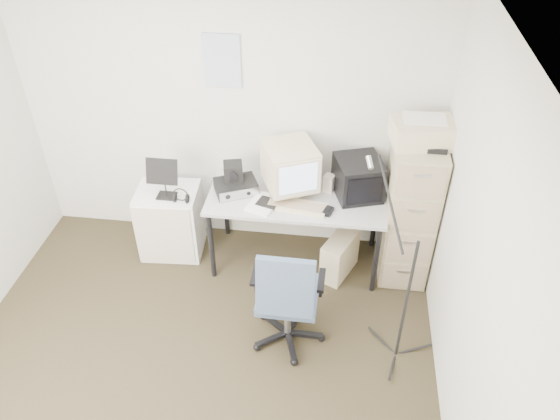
# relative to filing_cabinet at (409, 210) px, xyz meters

# --- Properties ---
(floor) EXTENTS (3.60, 3.60, 0.01)m
(floor) POSITION_rel_filing_cabinet_xyz_m (-1.58, -1.48, -0.66)
(floor) COLOR #2E2A1B
(floor) RESTS_ON ground
(ceiling) EXTENTS (3.60, 3.60, 0.01)m
(ceiling) POSITION_rel_filing_cabinet_xyz_m (-1.58, -1.48, 1.85)
(ceiling) COLOR white
(ceiling) RESTS_ON ground
(wall_back) EXTENTS (3.60, 0.02, 2.50)m
(wall_back) POSITION_rel_filing_cabinet_xyz_m (-1.58, 0.32, 0.60)
(wall_back) COLOR silver
(wall_back) RESTS_ON ground
(wall_right) EXTENTS (0.02, 3.60, 2.50)m
(wall_right) POSITION_rel_filing_cabinet_xyz_m (0.22, -1.48, 0.60)
(wall_right) COLOR silver
(wall_right) RESTS_ON ground
(wall_calendar) EXTENTS (0.30, 0.02, 0.44)m
(wall_calendar) POSITION_rel_filing_cabinet_xyz_m (-1.60, 0.31, 1.10)
(wall_calendar) COLOR white
(wall_calendar) RESTS_ON wall_back
(filing_cabinet) EXTENTS (0.40, 0.60, 1.30)m
(filing_cabinet) POSITION_rel_filing_cabinet_xyz_m (0.00, 0.00, 0.00)
(filing_cabinet) COLOR tan
(filing_cabinet) RESTS_ON floor
(printer) EXTENTS (0.52, 0.40, 0.18)m
(printer) POSITION_rel_filing_cabinet_xyz_m (0.00, -0.00, 0.74)
(printer) COLOR beige
(printer) RESTS_ON filing_cabinet
(desk) EXTENTS (1.50, 0.70, 0.73)m
(desk) POSITION_rel_filing_cabinet_xyz_m (-0.95, -0.03, -0.29)
(desk) COLOR #A3A3A3
(desk) RESTS_ON floor
(crt_monitor) EXTENTS (0.54, 0.55, 0.44)m
(crt_monitor) POSITION_rel_filing_cabinet_xyz_m (-1.02, 0.03, 0.30)
(crt_monitor) COLOR beige
(crt_monitor) RESTS_ON desk
(crt_tv) EXTENTS (0.46, 0.47, 0.33)m
(crt_tv) POSITION_rel_filing_cabinet_xyz_m (-0.45, 0.06, 0.24)
(crt_tv) COLOR black
(crt_tv) RESTS_ON desk
(desk_speaker) EXTENTS (0.10, 0.10, 0.15)m
(desk_speaker) POSITION_rel_filing_cabinet_xyz_m (-0.69, 0.08, 0.16)
(desk_speaker) COLOR beige
(desk_speaker) RESTS_ON desk
(keyboard) EXTENTS (0.52, 0.25, 0.03)m
(keyboard) POSITION_rel_filing_cabinet_xyz_m (-0.94, -0.20, 0.09)
(keyboard) COLOR beige
(keyboard) RESTS_ON desk
(mouse) EXTENTS (0.10, 0.13, 0.03)m
(mouse) POSITION_rel_filing_cabinet_xyz_m (-0.68, -0.23, 0.10)
(mouse) COLOR black
(mouse) RESTS_ON desk
(radio_receiver) EXTENTS (0.42, 0.37, 0.10)m
(radio_receiver) POSITION_rel_filing_cabinet_xyz_m (-1.47, -0.03, 0.13)
(radio_receiver) COLOR black
(radio_receiver) RESTS_ON desk
(radio_speaker) EXTENTS (0.19, 0.18, 0.16)m
(radio_speaker) POSITION_rel_filing_cabinet_xyz_m (-1.50, 0.00, 0.26)
(radio_speaker) COLOR black
(radio_speaker) RESTS_ON radio_receiver
(papers) EXTENTS (0.29, 0.34, 0.02)m
(papers) POSITION_rel_filing_cabinet_xyz_m (-1.21, -0.19, 0.09)
(papers) COLOR white
(papers) RESTS_ON desk
(pc_tower) EXTENTS (0.34, 0.45, 0.39)m
(pc_tower) POSITION_rel_filing_cabinet_xyz_m (-0.55, -0.14, -0.46)
(pc_tower) COLOR beige
(pc_tower) RESTS_ON floor
(office_chair) EXTENTS (0.58, 0.58, 1.00)m
(office_chair) POSITION_rel_filing_cabinet_xyz_m (-0.92, -0.94, -0.15)
(office_chair) COLOR slate
(office_chair) RESTS_ON floor
(side_cart) EXTENTS (0.57, 0.47, 0.67)m
(side_cart) POSITION_rel_filing_cabinet_xyz_m (-2.10, -0.02, -0.32)
(side_cart) COLOR white
(side_cart) RESTS_ON floor
(music_stand) EXTENTS (0.30, 0.24, 0.39)m
(music_stand) POSITION_rel_filing_cabinet_xyz_m (-2.07, -0.10, 0.21)
(music_stand) COLOR black
(music_stand) RESTS_ON side_cart
(headphones) EXTENTS (0.19, 0.19, 0.03)m
(headphones) POSITION_rel_filing_cabinet_xyz_m (-1.93, -0.15, 0.06)
(headphones) COLOR black
(headphones) RESTS_ON side_cart
(mic_stand) EXTENTS (0.03, 0.03, 1.49)m
(mic_stand) POSITION_rel_filing_cabinet_xyz_m (-0.07, -1.00, 0.10)
(mic_stand) COLOR black
(mic_stand) RESTS_ON floor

